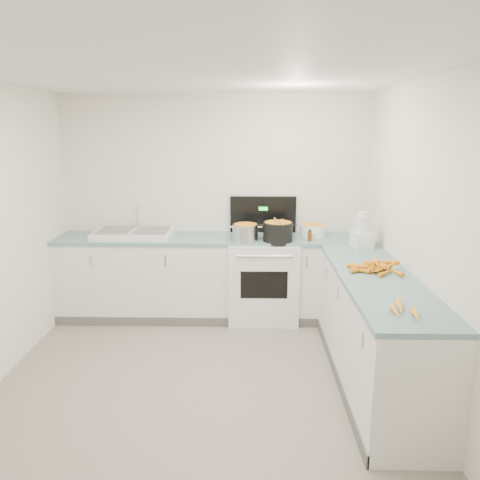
{
  "coord_description": "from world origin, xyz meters",
  "views": [
    {
      "loc": [
        0.39,
        -3.37,
        2.12
      ],
      "look_at": [
        0.3,
        1.1,
        1.05
      ],
      "focal_mm": 35.0,
      "sensor_mm": 36.0,
      "label": 1
    }
  ],
  "objects_px": {
    "stove": "(263,278)",
    "sink": "(134,233)",
    "steel_pot": "(245,233)",
    "food_processor": "(362,232)",
    "extract_bottle": "(310,236)",
    "spice_jar": "(312,237)",
    "mixing_bowl": "(313,230)",
    "black_pot": "(278,233)"
  },
  "relations": [
    {
      "from": "black_pot",
      "to": "extract_bottle",
      "type": "height_order",
      "value": "black_pot"
    },
    {
      "from": "sink",
      "to": "black_pot",
      "type": "bearing_deg",
      "value": -6.3
    },
    {
      "from": "steel_pot",
      "to": "food_processor",
      "type": "bearing_deg",
      "value": -12.29
    },
    {
      "from": "extract_bottle",
      "to": "food_processor",
      "type": "height_order",
      "value": "food_processor"
    },
    {
      "from": "extract_bottle",
      "to": "spice_jar",
      "type": "xyz_separation_m",
      "value": [
        0.03,
        0.02,
        -0.01
      ]
    },
    {
      "from": "steel_pot",
      "to": "extract_bottle",
      "type": "distance_m",
      "value": 0.69
    },
    {
      "from": "sink",
      "to": "spice_jar",
      "type": "distance_m",
      "value": 1.97
    },
    {
      "from": "stove",
      "to": "steel_pot",
      "type": "xyz_separation_m",
      "value": [
        -0.2,
        -0.16,
        0.55
      ]
    },
    {
      "from": "stove",
      "to": "extract_bottle",
      "type": "relative_size",
      "value": 12.86
    },
    {
      "from": "sink",
      "to": "steel_pot",
      "type": "xyz_separation_m",
      "value": [
        1.25,
        -0.17,
        0.04
      ]
    },
    {
      "from": "food_processor",
      "to": "extract_bottle",
      "type": "bearing_deg",
      "value": 151.84
    },
    {
      "from": "steel_pot",
      "to": "extract_bottle",
      "type": "relative_size",
      "value": 2.6
    },
    {
      "from": "sink",
      "to": "extract_bottle",
      "type": "xyz_separation_m",
      "value": [
        1.94,
        -0.17,
        0.02
      ]
    },
    {
      "from": "sink",
      "to": "extract_bottle",
      "type": "relative_size",
      "value": 8.13
    },
    {
      "from": "stove",
      "to": "mixing_bowl",
      "type": "relative_size",
      "value": 4.6
    },
    {
      "from": "stove",
      "to": "sink",
      "type": "relative_size",
      "value": 1.58
    },
    {
      "from": "stove",
      "to": "food_processor",
      "type": "height_order",
      "value": "stove"
    },
    {
      "from": "sink",
      "to": "stove",
      "type": "bearing_deg",
      "value": -0.62
    },
    {
      "from": "sink",
      "to": "spice_jar",
      "type": "xyz_separation_m",
      "value": [
        1.97,
        -0.15,
        0.0
      ]
    },
    {
      "from": "steel_pot",
      "to": "food_processor",
      "type": "height_order",
      "value": "food_processor"
    },
    {
      "from": "black_pot",
      "to": "mixing_bowl",
      "type": "relative_size",
      "value": 1.06
    },
    {
      "from": "stove",
      "to": "mixing_bowl",
      "type": "height_order",
      "value": "stove"
    },
    {
      "from": "steel_pot",
      "to": "food_processor",
      "type": "xyz_separation_m",
      "value": [
        1.18,
        -0.26,
        0.08
      ]
    },
    {
      "from": "sink",
      "to": "extract_bottle",
      "type": "height_order",
      "value": "sink"
    },
    {
      "from": "mixing_bowl",
      "to": "spice_jar",
      "type": "height_order",
      "value": "mixing_bowl"
    },
    {
      "from": "steel_pot",
      "to": "extract_bottle",
      "type": "xyz_separation_m",
      "value": [
        0.69,
        0.01,
        -0.03
      ]
    },
    {
      "from": "stove",
      "to": "spice_jar",
      "type": "height_order",
      "value": "stove"
    },
    {
      "from": "black_pot",
      "to": "mixing_bowl",
      "type": "bearing_deg",
      "value": 29.74
    },
    {
      "from": "sink",
      "to": "mixing_bowl",
      "type": "bearing_deg",
      "value": 1.62
    },
    {
      "from": "stove",
      "to": "sink",
      "type": "bearing_deg",
      "value": 179.38
    },
    {
      "from": "stove",
      "to": "spice_jar",
      "type": "distance_m",
      "value": 0.74
    },
    {
      "from": "steel_pot",
      "to": "mixing_bowl",
      "type": "height_order",
      "value": "steel_pot"
    },
    {
      "from": "stove",
      "to": "food_processor",
      "type": "relative_size",
      "value": 3.68
    },
    {
      "from": "extract_bottle",
      "to": "food_processor",
      "type": "xyz_separation_m",
      "value": [
        0.49,
        -0.26,
        0.11
      ]
    },
    {
      "from": "spice_jar",
      "to": "mixing_bowl",
      "type": "bearing_deg",
      "value": 78.95
    },
    {
      "from": "stove",
      "to": "sink",
      "type": "distance_m",
      "value": 1.54
    },
    {
      "from": "extract_bottle",
      "to": "spice_jar",
      "type": "bearing_deg",
      "value": 34.82
    },
    {
      "from": "steel_pot",
      "to": "black_pot",
      "type": "bearing_deg",
      "value": -0.32
    },
    {
      "from": "stove",
      "to": "black_pot",
      "type": "relative_size",
      "value": 4.32
    },
    {
      "from": "spice_jar",
      "to": "stove",
      "type": "bearing_deg",
      "value": 165.32
    },
    {
      "from": "steel_pot",
      "to": "food_processor",
      "type": "distance_m",
      "value": 1.21
    },
    {
      "from": "stove",
      "to": "extract_bottle",
      "type": "distance_m",
      "value": 0.73
    }
  ]
}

